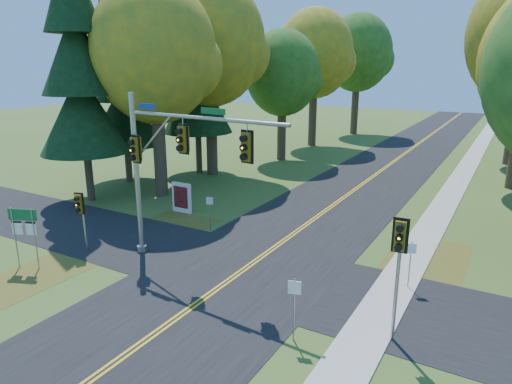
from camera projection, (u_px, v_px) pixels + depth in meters
The scene contains 25 objects.
ground at pixel (219, 288), 18.61m from camera, with size 160.00×160.00×0.00m, color #3D591F.
road_main at pixel (219, 287), 18.61m from camera, with size 8.00×160.00×0.02m, color black.
road_cross at pixel (245, 269), 20.28m from camera, with size 60.00×6.00×0.02m, color black.
centerline_left at pixel (217, 286), 18.65m from camera, with size 0.10×160.00×0.01m, color gold.
centerline_right at pixel (221, 288), 18.56m from camera, with size 0.10×160.00×0.01m, color gold.
sidewalk_east at pixel (369, 330), 15.62m from camera, with size 1.60×160.00×0.06m, color #9E998E.
leaf_patch_w_near at pixel (163, 230), 25.08m from camera, with size 4.00×6.00×0.00m, color brown.
leaf_patch_e at pixel (421, 269), 20.33m from camera, with size 3.50×8.00×0.00m, color brown.
leaf_patch_w_far at pixel (37, 275), 19.73m from camera, with size 3.00×5.00×0.00m, color brown.
tree_w_a at pixel (156, 53), 29.22m from camera, with size 8.00×8.00×14.15m.
tree_w_b at pixel (211, 43), 35.02m from camera, with size 8.60×8.60×15.38m.
tree_w_c at pixel (283, 74), 41.44m from camera, with size 6.80×6.80×11.91m.
tree_w_d at pixel (316, 54), 48.48m from camera, with size 8.20×8.20×14.56m.
tree_w_e at pixel (359, 53), 56.90m from camera, with size 8.40×8.40×14.97m.
pine_a at pixel (77, 57), 28.11m from camera, with size 5.60×5.60×19.48m.
pine_b at pixel (121, 73), 33.27m from camera, with size 5.60×5.60×17.31m.
pine_c at pixel (195, 52), 35.58m from camera, with size 5.60×5.60×20.56m.
traffic_mast at pixel (167, 158), 19.68m from camera, with size 8.36×1.05×7.60m.
east_signal_pole at pixel (399, 250), 14.08m from camera, with size 0.50×0.58×4.33m.
ped_signal_pole at pixel (80, 208), 21.62m from camera, with size 0.46×0.54×2.98m.
route_sign_cluster at pixel (24, 226), 19.91m from camera, with size 1.23×0.54×2.82m.
info_kiosk at pixel (182, 198), 27.83m from camera, with size 1.34×0.22×1.86m.
reg_sign_e_north at pixel (411, 257), 18.19m from camera, with size 0.36×0.19×2.02m.
reg_sign_e_south at pixel (294, 299), 14.67m from camera, with size 0.41×0.16×2.23m.
reg_sign_w at pixel (210, 207), 24.65m from camera, with size 0.35×0.18×1.96m.
Camera 1 is at (9.74, -13.84, 8.82)m, focal length 32.00 mm.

